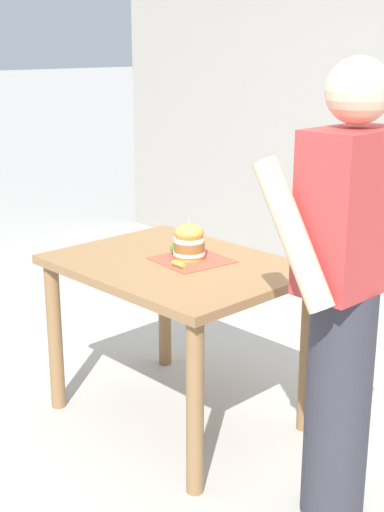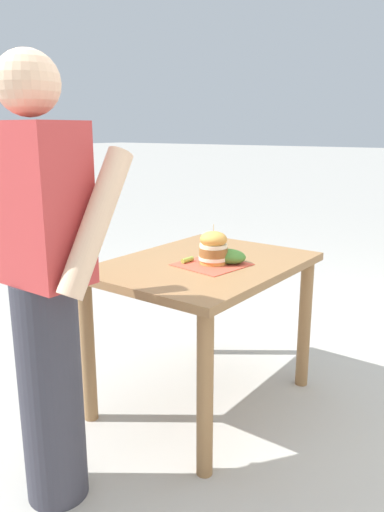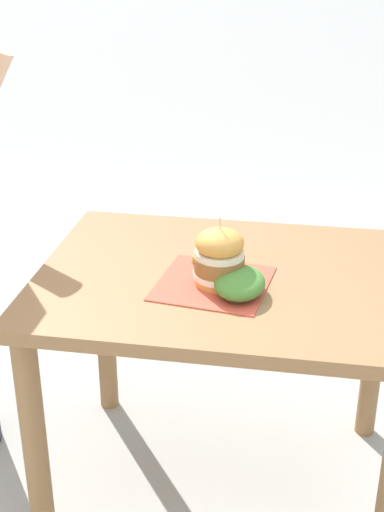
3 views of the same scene
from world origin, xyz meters
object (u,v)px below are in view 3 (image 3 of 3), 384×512
sandwich (219,257)px  side_salad (240,283)px  patio_table (225,314)px  pickle_spear (205,260)px

sandwich → side_salad: bearing=-128.9°
patio_table → side_salad: side_salad is taller
patio_table → side_salad: (-0.12, -0.05, 0.17)m
side_salad → pickle_spear: bearing=35.7°
side_salad → sandwich: bearing=51.1°
patio_table → pickle_spear: 0.17m
sandwich → side_salad: sandwich is taller
patio_table → sandwich: (-0.07, 0.01, 0.22)m
sandwich → pickle_spear: (0.12, 0.06, -0.07)m
sandwich → side_salad: 0.09m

